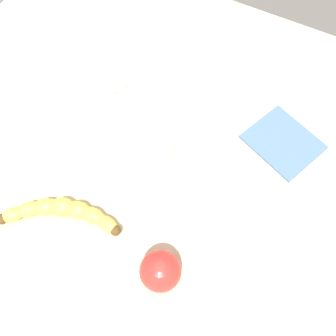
% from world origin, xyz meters
% --- Properties ---
extents(wooden_tabletop, '(1.20, 1.20, 0.03)m').
position_xyz_m(wooden_tabletop, '(0.00, 0.00, 0.01)').
color(wooden_tabletop, '#C6B092').
rests_on(wooden_tabletop, ground).
extents(banana, '(0.23, 0.12, 0.04)m').
position_xyz_m(banana, '(0.09, 0.14, 0.05)').
color(banana, '#E6D64B').
rests_on(banana, wooden_tabletop).
extents(smoothie_glass, '(0.09, 0.09, 0.13)m').
position_xyz_m(smoothie_glass, '(-0.09, -0.09, 0.09)').
color(smoothie_glass, silver).
rests_on(smoothie_glass, wooden_tabletop).
extents(apple_fruit, '(0.08, 0.08, 0.08)m').
position_xyz_m(apple_fruit, '(-0.14, 0.15, 0.07)').
color(apple_fruit, red).
rests_on(apple_fruit, wooden_tabletop).
extents(teaspoon, '(0.05, 0.11, 0.01)m').
position_xyz_m(teaspoon, '(0.13, -0.25, 0.03)').
color(teaspoon, silver).
rests_on(teaspoon, wooden_tabletop).
extents(folded_napkin, '(0.19, 0.18, 0.01)m').
position_xyz_m(folded_napkin, '(-0.24, -0.23, 0.03)').
color(folded_napkin, slate).
rests_on(folded_napkin, wooden_tabletop).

